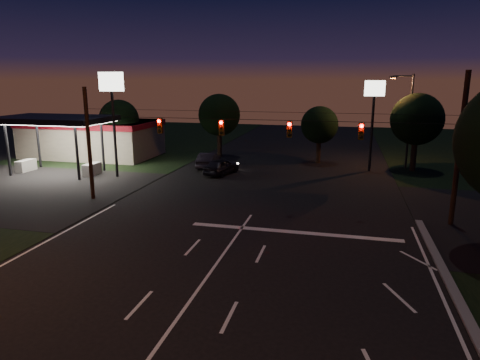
% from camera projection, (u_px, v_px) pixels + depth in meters
% --- Properties ---
extents(ground, '(140.00, 140.00, 0.00)m').
position_uv_depth(ground, '(161.00, 341.00, 14.17)').
color(ground, black).
rests_on(ground, ground).
extents(cross_street_left, '(20.00, 16.00, 0.02)m').
position_uv_depth(cross_street_left, '(11.00, 189.00, 33.94)').
color(cross_street_left, black).
rests_on(cross_street_left, ground).
extents(stop_bar, '(12.00, 0.50, 0.01)m').
position_uv_depth(stop_bar, '(293.00, 232.00, 24.35)').
color(stop_bar, silver).
rests_on(stop_bar, ground).
extents(utility_pole_right, '(0.30, 0.30, 9.00)m').
position_uv_depth(utility_pole_right, '(450.00, 225.00, 25.58)').
color(utility_pole_right, black).
rests_on(utility_pole_right, ground).
extents(utility_pole_left, '(0.28, 0.28, 8.00)m').
position_uv_depth(utility_pole_left, '(93.00, 199.00, 31.14)').
color(utility_pole_left, black).
rests_on(utility_pole_left, ground).
extents(signal_span, '(24.00, 0.40, 1.56)m').
position_uv_depth(signal_span, '(255.00, 128.00, 27.06)').
color(signal_span, black).
rests_on(signal_span, ground).
extents(gas_station, '(14.20, 16.10, 5.25)m').
position_uv_depth(gas_station, '(90.00, 136.00, 47.43)').
color(gas_station, gray).
rests_on(gas_station, ground).
extents(pole_sign_left_near, '(2.20, 0.30, 9.10)m').
position_uv_depth(pole_sign_left_near, '(112.00, 97.00, 36.62)').
color(pole_sign_left_near, black).
rests_on(pole_sign_left_near, ground).
extents(pole_sign_right, '(1.80, 0.30, 8.40)m').
position_uv_depth(pole_sign_right, '(374.00, 105.00, 39.26)').
color(pole_sign_right, black).
rests_on(pole_sign_right, ground).
extents(street_light_right_far, '(2.20, 0.35, 9.00)m').
position_uv_depth(street_light_right_far, '(407.00, 114.00, 40.63)').
color(street_light_right_far, black).
rests_on(street_light_right_far, ground).
extents(tree_far_a, '(4.20, 4.20, 6.42)m').
position_uv_depth(tree_far_a, '(120.00, 120.00, 45.84)').
color(tree_far_a, black).
rests_on(tree_far_a, ground).
extents(tree_far_b, '(4.60, 4.60, 6.98)m').
position_uv_depth(tree_far_b, '(220.00, 115.00, 47.24)').
color(tree_far_b, black).
rests_on(tree_far_b, ground).
extents(tree_far_c, '(3.80, 3.80, 5.86)m').
position_uv_depth(tree_far_c, '(320.00, 125.00, 43.88)').
color(tree_far_c, black).
rests_on(tree_far_c, ground).
extents(tree_far_d, '(4.80, 4.80, 7.30)m').
position_uv_depth(tree_far_d, '(417.00, 120.00, 39.72)').
color(tree_far_d, black).
rests_on(tree_far_d, ground).
extents(car_oncoming_a, '(2.76, 4.60, 1.46)m').
position_uv_depth(car_oncoming_a, '(221.00, 166.00, 39.16)').
color(car_oncoming_a, black).
rests_on(car_oncoming_a, ground).
extents(car_oncoming_b, '(1.92, 4.57, 1.47)m').
position_uv_depth(car_oncoming_b, '(208.00, 160.00, 42.16)').
color(car_oncoming_b, black).
rests_on(car_oncoming_b, ground).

